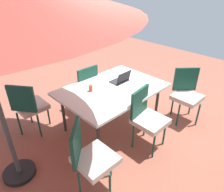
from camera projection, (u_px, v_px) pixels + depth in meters
ground_plane at (112, 125)px, 3.92m from camera, size 10.00×10.00×0.02m
dining_table at (112, 91)px, 3.56m from camera, size 1.73×1.21×0.77m
chair_northeast at (90, 156)px, 2.50m from camera, size 0.59×0.59×0.98m
chair_north at (147, 116)px, 3.20m from camera, size 0.48×0.49×0.98m
chair_northwest at (187, 93)px, 3.84m from camera, size 0.59×0.59×0.98m
chair_southeast at (29, 105)px, 3.48m from camera, size 0.58×0.58×0.98m
chair_south at (84, 86)px, 4.06m from camera, size 0.46×0.46×0.98m
laptop at (121, 80)px, 3.71m from camera, size 0.32×0.25×0.21m
cup at (91, 88)px, 3.41m from camera, size 0.07×0.07×0.11m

